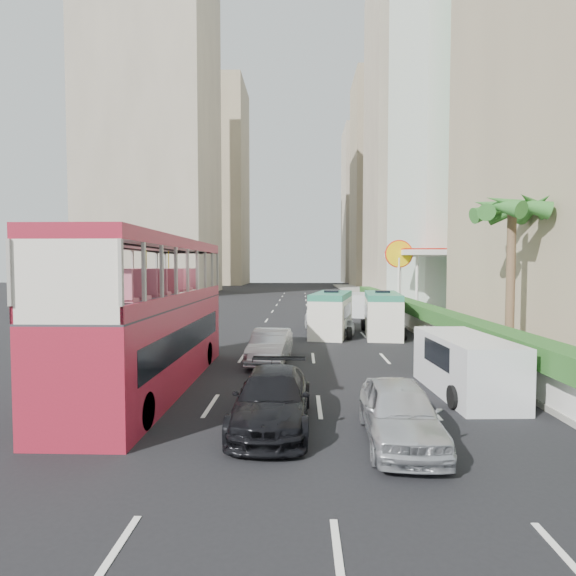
{
  "coord_description": "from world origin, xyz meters",
  "views": [
    {
      "loc": [
        -0.92,
        -14.99,
        4.1
      ],
      "look_at": [
        -1.5,
        4.0,
        3.2
      ],
      "focal_mm": 28.0,
      "sensor_mm": 36.0,
      "label": 1
    }
  ],
  "objects_px": {
    "panel_van_near": "(465,365)",
    "minibus_near": "(332,314)",
    "panel_van_far": "(363,304)",
    "car_silver_lane_b": "(399,442)",
    "palm_tree": "(510,284)",
    "van_asset": "(328,333)",
    "minibus_far": "(382,314)",
    "double_decker_bus": "(152,313)",
    "shell_station": "(432,283)",
    "car_silver_lane_a": "(270,362)",
    "car_black": "(273,425)"
  },
  "relations": [
    {
      "from": "double_decker_bus",
      "to": "car_silver_lane_a",
      "type": "height_order",
      "value": "double_decker_bus"
    },
    {
      "from": "panel_van_near",
      "to": "minibus_far",
      "type": "bearing_deg",
      "value": 88.88
    },
    {
      "from": "panel_van_far",
      "to": "palm_tree",
      "type": "height_order",
      "value": "palm_tree"
    },
    {
      "from": "car_silver_lane_b",
      "to": "minibus_far",
      "type": "height_order",
      "value": "minibus_far"
    },
    {
      "from": "minibus_near",
      "to": "panel_van_far",
      "type": "height_order",
      "value": "minibus_near"
    },
    {
      "from": "van_asset",
      "to": "panel_van_far",
      "type": "distance_m",
      "value": 10.66
    },
    {
      "from": "car_silver_lane_b",
      "to": "panel_van_far",
      "type": "xyz_separation_m",
      "value": [
        2.85,
        27.47,
        0.92
      ]
    },
    {
      "from": "panel_van_far",
      "to": "car_silver_lane_b",
      "type": "bearing_deg",
      "value": -87.88
    },
    {
      "from": "van_asset",
      "to": "panel_van_far",
      "type": "xyz_separation_m",
      "value": [
        3.48,
        10.03,
        0.92
      ]
    },
    {
      "from": "car_silver_lane_a",
      "to": "minibus_near",
      "type": "distance_m",
      "value": 8.74
    },
    {
      "from": "minibus_near",
      "to": "shell_station",
      "type": "distance_m",
      "value": 14.29
    },
    {
      "from": "minibus_near",
      "to": "shell_station",
      "type": "relative_size",
      "value": 0.72
    },
    {
      "from": "car_black",
      "to": "panel_van_far",
      "type": "distance_m",
      "value": 27.09
    },
    {
      "from": "double_decker_bus",
      "to": "panel_van_near",
      "type": "relative_size",
      "value": 2.34
    },
    {
      "from": "van_asset",
      "to": "minibus_far",
      "type": "height_order",
      "value": "minibus_far"
    },
    {
      "from": "car_silver_lane_b",
      "to": "palm_tree",
      "type": "xyz_separation_m",
      "value": [
        6.42,
        8.58,
        3.38
      ]
    },
    {
      "from": "car_black",
      "to": "shell_station",
      "type": "xyz_separation_m",
      "value": [
        11.67,
        26.54,
        2.75
      ]
    },
    {
      "from": "minibus_near",
      "to": "shell_station",
      "type": "xyz_separation_m",
      "value": [
        9.1,
        10.92,
        1.48
      ]
    },
    {
      "from": "car_silver_lane_a",
      "to": "car_silver_lane_b",
      "type": "relative_size",
      "value": 1.02
    },
    {
      "from": "car_silver_lane_b",
      "to": "palm_tree",
      "type": "distance_m",
      "value": 11.24
    },
    {
      "from": "double_decker_bus",
      "to": "panel_van_near",
      "type": "xyz_separation_m",
      "value": [
        10.33,
        -0.56,
        -1.59
      ]
    },
    {
      "from": "shell_station",
      "to": "palm_tree",
      "type": "bearing_deg",
      "value": -96.6
    },
    {
      "from": "car_silver_lane_a",
      "to": "panel_van_far",
      "type": "relative_size",
      "value": 0.92
    },
    {
      "from": "minibus_near",
      "to": "palm_tree",
      "type": "relative_size",
      "value": 0.9
    },
    {
      "from": "van_asset",
      "to": "panel_van_far",
      "type": "height_order",
      "value": "panel_van_far"
    },
    {
      "from": "car_silver_lane_b",
      "to": "panel_van_far",
      "type": "relative_size",
      "value": 0.9
    },
    {
      "from": "van_asset",
      "to": "palm_tree",
      "type": "distance_m",
      "value": 11.82
    },
    {
      "from": "panel_van_near",
      "to": "palm_tree",
      "type": "height_order",
      "value": "palm_tree"
    },
    {
      "from": "minibus_far",
      "to": "panel_van_far",
      "type": "height_order",
      "value": "minibus_far"
    },
    {
      "from": "double_decker_bus",
      "to": "shell_station",
      "type": "xyz_separation_m",
      "value": [
        16.0,
        23.0,
        0.22
      ]
    },
    {
      "from": "minibus_near",
      "to": "car_silver_lane_b",
      "type": "bearing_deg",
      "value": -76.9
    },
    {
      "from": "car_black",
      "to": "panel_van_far",
      "type": "bearing_deg",
      "value": 78.81
    },
    {
      "from": "minibus_near",
      "to": "van_asset",
      "type": "bearing_deg",
      "value": 112.17
    },
    {
      "from": "double_decker_bus",
      "to": "minibus_far",
      "type": "relative_size",
      "value": 1.91
    },
    {
      "from": "car_black",
      "to": "car_silver_lane_b",
      "type": "bearing_deg",
      "value": -17.45
    },
    {
      "from": "panel_van_near",
      "to": "panel_van_far",
      "type": "bearing_deg",
      "value": 87.24
    },
    {
      "from": "double_decker_bus",
      "to": "panel_van_far",
      "type": "relative_size",
      "value": 2.38
    },
    {
      "from": "car_silver_lane_a",
      "to": "minibus_far",
      "type": "bearing_deg",
      "value": 56.76
    },
    {
      "from": "car_black",
      "to": "minibus_near",
      "type": "distance_m",
      "value": 15.88
    },
    {
      "from": "car_silver_lane_b",
      "to": "van_asset",
      "type": "height_order",
      "value": "van_asset"
    },
    {
      "from": "shell_station",
      "to": "minibus_far",
      "type": "bearing_deg",
      "value": -118.87
    },
    {
      "from": "minibus_far",
      "to": "panel_van_far",
      "type": "bearing_deg",
      "value": 94.58
    },
    {
      "from": "panel_van_near",
      "to": "minibus_near",
      "type": "bearing_deg",
      "value": 102.17
    },
    {
      "from": "van_asset",
      "to": "minibus_near",
      "type": "height_order",
      "value": "minibus_near"
    },
    {
      "from": "panel_van_far",
      "to": "minibus_near",
      "type": "bearing_deg",
      "value": -99.09
    },
    {
      "from": "double_decker_bus",
      "to": "panel_van_near",
      "type": "distance_m",
      "value": 10.46
    },
    {
      "from": "car_silver_lane_a",
      "to": "car_silver_lane_b",
      "type": "height_order",
      "value": "car_silver_lane_b"
    },
    {
      "from": "car_silver_lane_a",
      "to": "van_asset",
      "type": "height_order",
      "value": "van_asset"
    },
    {
      "from": "car_silver_lane_a",
      "to": "minibus_far",
      "type": "height_order",
      "value": "minibus_far"
    },
    {
      "from": "double_decker_bus",
      "to": "shell_station",
      "type": "relative_size",
      "value": 1.38
    }
  ]
}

